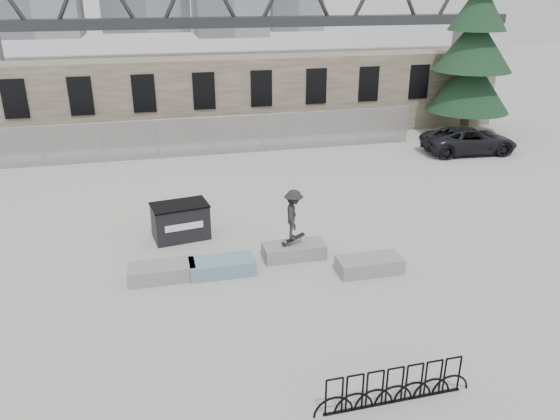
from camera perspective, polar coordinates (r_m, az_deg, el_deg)
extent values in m
plane|color=#A7A7A3|center=(17.50, -2.13, -5.73)|extent=(120.00, 120.00, 0.00)
cube|color=#635949|center=(32.09, -8.14, 11.46)|extent=(36.00, 2.50, 4.50)
cube|color=black|center=(31.29, -25.99, 10.39)|extent=(1.20, 0.12, 2.00)
cube|color=black|center=(30.77, -20.10, 11.11)|extent=(1.20, 0.12, 2.00)
cube|color=black|center=(30.58, -14.04, 11.73)|extent=(1.20, 0.12, 2.00)
cube|color=black|center=(30.73, -7.95, 12.22)|extent=(1.20, 0.12, 2.00)
cube|color=black|center=(31.20, -1.96, 12.57)|extent=(1.20, 0.12, 2.00)
cube|color=black|center=(31.99, 3.80, 12.78)|extent=(1.20, 0.12, 2.00)
cube|color=black|center=(33.07, 9.25, 12.87)|extent=(1.20, 0.12, 2.00)
cube|color=black|center=(34.41, 14.31, 12.84)|extent=(1.20, 0.12, 2.00)
cube|color=black|center=(35.99, 18.95, 12.74)|extent=(1.20, 0.12, 2.00)
cylinder|color=gray|center=(29.05, -23.66, 6.10)|extent=(0.06, 0.06, 2.00)
cylinder|color=gray|center=(28.68, -18.25, 6.68)|extent=(0.06, 0.06, 2.00)
cylinder|color=gray|center=(28.57, -12.73, 7.20)|extent=(0.06, 0.06, 2.00)
cylinder|color=gray|center=(28.72, -7.21, 7.66)|extent=(0.06, 0.06, 2.00)
cylinder|color=gray|center=(29.14, -1.79, 8.04)|extent=(0.06, 0.06, 2.00)
cylinder|color=gray|center=(29.80, 3.45, 8.33)|extent=(0.06, 0.06, 2.00)
cylinder|color=gray|center=(30.70, 8.43, 8.55)|extent=(0.06, 0.06, 2.00)
cylinder|color=gray|center=(31.80, 13.09, 8.70)|extent=(0.06, 0.06, 2.00)
cube|color=#99999E|center=(28.72, -7.21, 7.66)|extent=(22.00, 0.02, 2.00)
cylinder|color=gray|center=(28.49, -7.31, 9.60)|extent=(22.00, 0.04, 0.04)
cube|color=gray|center=(16.97, -12.26, -6.32)|extent=(2.00, 0.90, 0.47)
cube|color=#2D471E|center=(16.88, -12.31, -5.80)|extent=(1.76, 0.66, 0.10)
cube|color=teal|center=(16.98, -6.06, -5.88)|extent=(2.00, 0.90, 0.47)
cube|color=#2D471E|center=(16.89, -6.09, -5.35)|extent=(1.76, 0.66, 0.10)
cube|color=gray|center=(17.85, 1.46, -4.26)|extent=(2.00, 0.90, 0.47)
cube|color=#2D471E|center=(17.77, 1.46, -3.75)|extent=(1.76, 0.66, 0.10)
cube|color=gray|center=(17.20, 9.33, -5.67)|extent=(2.00, 0.90, 0.47)
cube|color=#2D471E|center=(17.11, 9.36, -5.15)|extent=(1.76, 0.66, 0.10)
cube|color=black|center=(19.35, -10.35, -1.21)|extent=(2.02, 1.39, 1.22)
cube|color=black|center=(19.11, -10.48, 0.52)|extent=(2.08, 1.45, 0.06)
cube|color=white|center=(18.81, -9.97, -1.74)|extent=(1.30, 0.22, 0.23)
cube|color=black|center=(12.59, 11.71, -19.01)|extent=(3.15, 0.11, 0.04)
torus|color=black|center=(11.87, 5.67, -18.84)|extent=(0.89, 0.07, 0.89)
torus|color=black|center=(12.00, 7.80, -18.41)|extent=(0.89, 0.07, 0.89)
torus|color=black|center=(12.15, 9.87, -17.96)|extent=(0.89, 0.07, 0.89)
torus|color=black|center=(12.31, 11.88, -17.50)|extent=(0.89, 0.07, 0.89)
torus|color=black|center=(12.49, 13.82, -17.04)|extent=(0.89, 0.07, 0.89)
torus|color=black|center=(12.68, 15.70, -16.57)|extent=(0.89, 0.07, 0.89)
torus|color=black|center=(12.88, 17.51, -16.10)|extent=(0.89, 0.07, 0.89)
cylinder|color=#38281E|center=(34.58, 18.78, 9.25)|extent=(0.50, 0.50, 2.08)
cone|color=black|center=(34.23, 19.19, 12.43)|extent=(4.74, 4.74, 3.20)
cone|color=black|center=(33.96, 19.68, 16.07)|extent=(4.40, 4.40, 3.00)
cone|color=black|center=(33.84, 20.14, 19.42)|extent=(3.22, 3.22, 2.60)
cube|color=#2D3033|center=(71.45, -3.23, 19.03)|extent=(70.00, 3.00, 1.20)
cube|color=gray|center=(82.49, 18.76, 17.01)|extent=(2.00, 3.00, 4.00)
imported|color=black|center=(30.60, 19.15, 6.90)|extent=(5.08, 2.60, 1.37)
imported|color=#242325|center=(17.28, 1.42, -0.49)|extent=(0.86, 1.19, 1.65)
cube|color=black|center=(17.63, 1.39, -3.05)|extent=(0.79, 0.30, 0.29)
cylinder|color=beige|center=(17.53, 0.57, -3.38)|extent=(0.06, 0.03, 0.06)
cylinder|color=beige|center=(17.65, 0.46, -3.19)|extent=(0.06, 0.03, 0.06)
cylinder|color=beige|center=(17.66, 2.33, -3.19)|extent=(0.06, 0.03, 0.06)
cylinder|color=beige|center=(17.78, 2.21, -3.00)|extent=(0.06, 0.03, 0.06)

